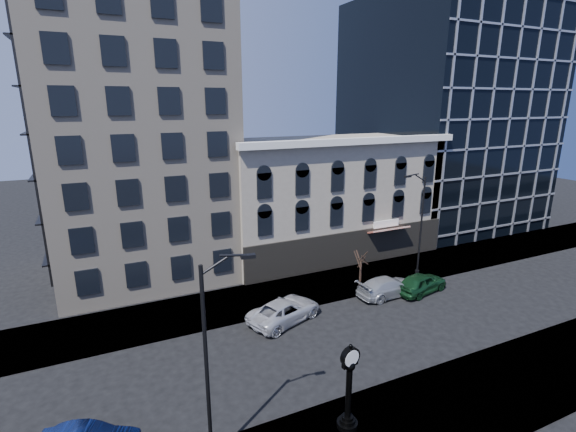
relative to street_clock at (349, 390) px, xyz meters
name	(u,v)px	position (x,y,z in m)	size (l,w,h in m)	color
ground	(286,355)	(-0.15, 6.94, -2.20)	(160.00, 160.00, 0.00)	black
sidewalk_far	(245,302)	(-0.15, 14.94, -2.14)	(160.00, 6.00, 0.12)	#9C988E
cream_tower	(129,57)	(-6.26, 25.83, 17.12)	(15.90, 15.40, 42.50)	#BEAF99
victorian_row	(327,197)	(11.85, 22.83, 3.79)	(22.60, 11.19, 12.50)	#A29785
glass_office	(442,115)	(31.85, 27.85, 11.80)	(20.00, 20.15, 28.00)	black
street_clock	(349,390)	(0.00, 0.00, 0.00)	(1.04, 1.04, 4.61)	black
street_lamp_near	(221,306)	(-5.86, 0.84, 5.37)	(2.55, 0.65, 9.87)	black
street_lamp_far	(417,198)	(15.49, 13.32, 5.26)	(2.52, 0.39, 9.73)	black
bare_tree_far	(361,255)	(9.83, 13.29, 0.87)	(2.28, 2.28, 3.92)	#322219
car_far_a	(285,310)	(1.58, 10.94, -1.38)	(2.72, 5.89, 1.64)	silver
car_far_b	(388,287)	(11.09, 11.09, -1.40)	(2.26, 5.55, 1.61)	#A5A8AD
car_far_c	(421,283)	(14.03, 10.40, -1.34)	(2.03, 5.04, 1.72)	#143F1E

